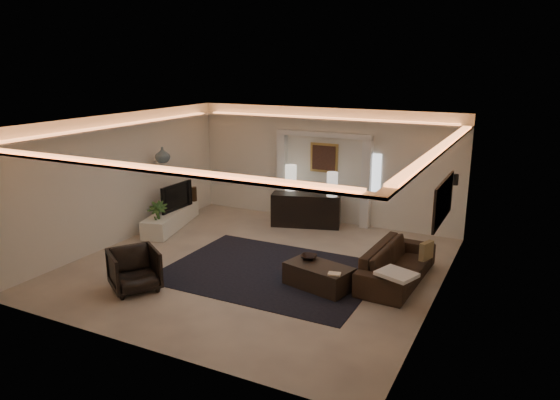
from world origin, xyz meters
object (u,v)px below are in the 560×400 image
at_px(sofa, 397,264).
at_px(armchair, 134,270).
at_px(console, 306,210).
at_px(coffee_table, 319,277).

height_order(sofa, armchair, armchair).
height_order(console, armchair, console).
distance_m(sofa, armchair, 4.82).
distance_m(console, sofa, 3.72).
xyz_separation_m(sofa, armchair, (-4.11, -2.53, 0.05)).
bearing_deg(console, sofa, -55.80).
xyz_separation_m(console, armchair, (-1.20, -4.85, -0.02)).
bearing_deg(coffee_table, console, 131.58).
bearing_deg(coffee_table, armchair, -137.60).
bearing_deg(console, armchair, -121.04).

